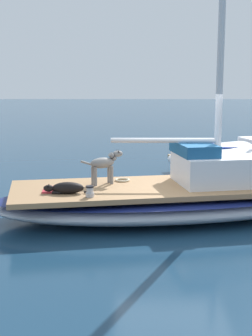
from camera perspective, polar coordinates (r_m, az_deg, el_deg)
ground_plane at (r=10.04m, az=5.74°, el=-5.68°), size 120.00×120.00×0.00m
sailboat_main at (r=9.96m, az=5.78°, el=-3.83°), size 3.81×7.58×0.66m
cabin_house at (r=10.19m, az=11.88°, el=0.19°), size 1.78×2.45×0.84m
dog_grey at (r=9.84m, az=-2.61°, el=0.50°), size 0.50×0.87×0.70m
dog_black at (r=9.14m, az=-7.15°, el=-2.38°), size 0.26×0.95×0.22m
deck_winch at (r=8.83m, az=-4.33°, el=-2.84°), size 0.16×0.16×0.21m
coiled_rope at (r=10.19m, az=-0.44°, el=-1.43°), size 0.32×0.32×0.04m
deck_towel at (r=9.46m, az=-8.74°, el=-2.55°), size 0.58×0.40×0.03m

